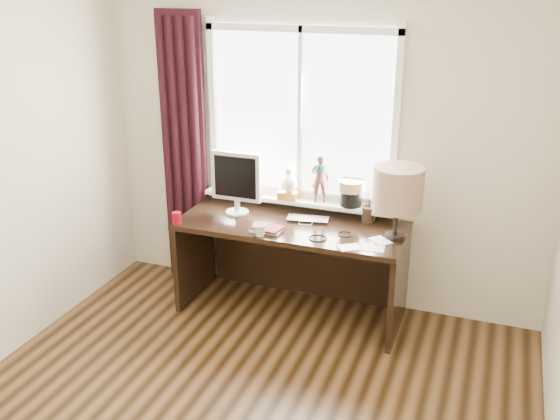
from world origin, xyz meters
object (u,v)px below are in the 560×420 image
at_px(laptop, 308,219).
at_px(monitor, 236,179).
at_px(desk, 295,248).
at_px(mug, 260,230).
at_px(table_lamp, 398,189).
at_px(red_cup, 177,218).

height_order(laptop, monitor, monitor).
bearing_deg(laptop, desk, 169.58).
bearing_deg(laptop, monitor, 174.81).
relative_size(mug, table_lamp, 0.19).
relative_size(mug, red_cup, 1.07).
relative_size(desk, table_lamp, 3.27).
distance_m(red_cup, desk, 0.94).
height_order(laptop, red_cup, red_cup).
xyz_separation_m(monitor, table_lamp, (1.24, -0.06, 0.09)).
bearing_deg(monitor, mug, -46.64).
xyz_separation_m(mug, table_lamp, (0.91, 0.30, 0.32)).
xyz_separation_m(laptop, red_cup, (-0.90, -0.39, 0.03)).
bearing_deg(red_cup, desk, 26.38).
height_order(red_cup, desk, red_cup).
distance_m(desk, table_lamp, 0.99).
distance_m(laptop, monitor, 0.63).
height_order(red_cup, monitor, monitor).
relative_size(laptop, red_cup, 3.48).
height_order(desk, monitor, monitor).
bearing_deg(desk, laptop, -1.28).
bearing_deg(desk, table_lamp, -7.33).
xyz_separation_m(laptop, mug, (-0.23, -0.39, 0.04)).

